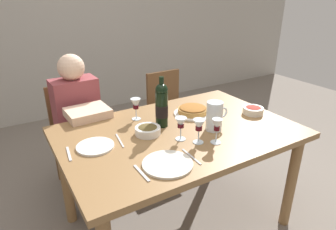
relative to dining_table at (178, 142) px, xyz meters
name	(u,v)px	position (x,y,z in m)	size (l,w,h in m)	color
ground_plane	(177,221)	(0.00, 0.00, -0.67)	(8.00, 8.00, 0.00)	slate
back_wall	(68,7)	(0.00, 2.54, 0.73)	(8.00, 0.10, 2.80)	#B2ADA3
dining_table	(178,142)	(0.00, 0.00, 0.00)	(1.50, 1.00, 0.76)	olive
wine_bottle	(162,105)	(-0.06, 0.11, 0.24)	(0.08, 0.08, 0.34)	black
water_pitcher	(214,118)	(0.20, -0.11, 0.18)	(0.16, 0.10, 0.19)	silver
baked_tart	(193,111)	(0.23, 0.17, 0.12)	(0.27, 0.27, 0.06)	white
salad_bowl	(253,110)	(0.61, -0.05, 0.12)	(0.15, 0.15, 0.06)	silver
olive_bowl	(148,130)	(-0.20, 0.05, 0.12)	(0.16, 0.16, 0.06)	white
wine_glass_left_diner	(136,105)	(-0.16, 0.30, 0.20)	(0.07, 0.07, 0.15)	silver
wine_glass_right_diner	(217,126)	(0.09, -0.26, 0.20)	(0.06, 0.06, 0.15)	silver
wine_glass_centre	(199,126)	(0.01, -0.20, 0.20)	(0.07, 0.07, 0.15)	silver
wine_glass_spare	(181,124)	(-0.06, -0.11, 0.19)	(0.07, 0.07, 0.14)	silver
dinner_plate_left_setting	(168,164)	(-0.27, -0.32, 0.10)	(0.27, 0.27, 0.01)	silver
dinner_plate_right_setting	(95,146)	(-0.53, 0.06, 0.10)	(0.22, 0.22, 0.01)	white
fork_left_setting	(142,173)	(-0.42, -0.32, 0.09)	(0.16, 0.01, 0.01)	silver
knife_left_setting	(191,157)	(-0.12, -0.32, 0.09)	(0.18, 0.01, 0.01)	silver
knife_right_setting	(120,140)	(-0.38, 0.06, 0.09)	(0.18, 0.01, 0.01)	silver
spoon_right_setting	(69,154)	(-0.68, 0.06, 0.09)	(0.16, 0.01, 0.01)	silver
chair_left	(76,129)	(-0.45, 0.91, -0.17)	(0.42, 0.42, 0.87)	brown
diner_left	(83,126)	(-0.44, 0.68, -0.05)	(0.35, 0.51, 1.16)	#8E3D42
chair_right	(169,111)	(0.45, 0.86, -0.17)	(0.41, 0.41, 0.87)	brown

